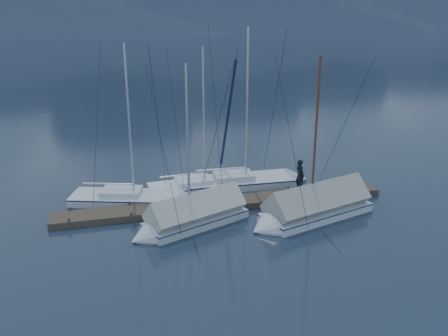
# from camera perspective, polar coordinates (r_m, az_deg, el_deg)

# --- Properties ---
(ground) EXTENTS (1000.00, 1000.00, 0.00)m
(ground) POSITION_cam_1_polar(r_m,az_deg,el_deg) (24.05, 1.22, -6.46)
(ground) COLOR black
(ground) RESTS_ON ground
(dock) EXTENTS (18.00, 1.50, 0.54)m
(dock) POSITION_cam_1_polar(r_m,az_deg,el_deg) (25.76, -0.00, -4.41)
(dock) COLOR #382D23
(dock) RESTS_ON ground
(mooring_posts) EXTENTS (15.12, 1.52, 0.35)m
(mooring_posts) POSITION_cam_1_polar(r_m,az_deg,el_deg) (25.56, -1.09, -4.02)
(mooring_posts) COLOR #382D23
(mooring_posts) RESTS_ON ground
(sailboat_open_left) EXTENTS (7.42, 4.11, 9.45)m
(sailboat_open_left) POSITION_cam_1_polar(r_m,az_deg,el_deg) (26.62, -9.69, -3.77)
(sailboat_open_left) COLOR silver
(sailboat_open_left) RESTS_ON ground
(sailboat_open_mid) EXTENTS (6.98, 2.94, 9.05)m
(sailboat_open_mid) POSITION_cam_1_polar(r_m,az_deg,el_deg) (28.37, -1.41, -2.08)
(sailboat_open_mid) COLOR silver
(sailboat_open_mid) RESTS_ON ground
(sailboat_open_right) EXTENTS (7.78, 3.31, 10.19)m
(sailboat_open_right) POSITION_cam_1_polar(r_m,az_deg,el_deg) (28.90, 3.68, -1.67)
(sailboat_open_right) COLOR silver
(sailboat_open_right) RESTS_ON ground
(sailboat_covered_near) EXTENTS (7.29, 4.03, 9.07)m
(sailboat_covered_near) POSITION_cam_1_polar(r_m,az_deg,el_deg) (24.58, 10.15, -5.03)
(sailboat_covered_near) COLOR silver
(sailboat_covered_near) RESTS_ON ground
(sailboat_covered_far) EXTENTS (6.44, 4.05, 8.69)m
(sailboat_covered_far) POSITION_cam_1_polar(r_m,az_deg,el_deg) (23.39, -4.40, -6.12)
(sailboat_covered_far) COLOR silver
(sailboat_covered_far) RESTS_ON ground
(person) EXTENTS (0.53, 0.72, 1.81)m
(person) POSITION_cam_1_polar(r_m,az_deg,el_deg) (27.18, 9.12, -0.83)
(person) COLOR black
(person) RESTS_ON dock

